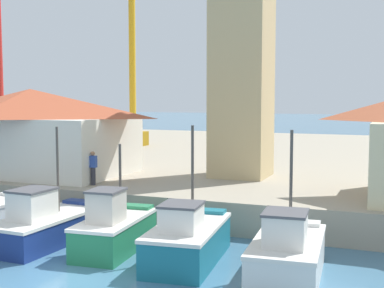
% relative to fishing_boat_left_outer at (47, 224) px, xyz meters
% --- Properties ---
extents(ground_plane, '(300.00, 300.00, 0.00)m').
position_rel_fishing_boat_left_outer_xyz_m(ground_plane, '(2.95, -2.96, -0.75)').
color(ground_plane, teal).
extents(quay_wharf, '(120.00, 40.00, 1.39)m').
position_rel_fishing_boat_left_outer_xyz_m(quay_wharf, '(2.95, 23.55, -0.05)').
color(quay_wharf, '#9E937F').
rests_on(quay_wharf, ground).
extents(fishing_boat_left_outer, '(2.27, 5.17, 4.46)m').
position_rel_fishing_boat_left_outer_xyz_m(fishing_boat_left_outer, '(0.00, 0.00, 0.00)').
color(fishing_boat_left_outer, navy).
rests_on(fishing_boat_left_outer, ground).
extents(fishing_boat_left_inner, '(2.13, 4.24, 3.88)m').
position_rel_fishing_boat_left_outer_xyz_m(fishing_boat_left_inner, '(2.91, 0.08, 0.06)').
color(fishing_boat_left_inner, '#237A4C').
rests_on(fishing_boat_left_inner, ground).
extents(fishing_boat_mid_left, '(2.55, 4.79, 4.65)m').
position_rel_fishing_boat_left_outer_xyz_m(fishing_boat_mid_left, '(5.88, -0.13, 0.04)').
color(fishing_boat_mid_left, '#196B7F').
rests_on(fishing_boat_mid_left, ground).
extents(fishing_boat_center, '(2.44, 4.66, 4.59)m').
position_rel_fishing_boat_left_outer_xyz_m(fishing_boat_center, '(9.37, -0.43, 0.03)').
color(fishing_boat_center, silver).
rests_on(fishing_boat_center, ground).
extents(clock_tower, '(3.37, 3.37, 16.42)m').
position_rel_fishing_boat_left_outer_xyz_m(clock_tower, '(4.60, 10.50, 8.47)').
color(clock_tower, tan).
rests_on(clock_tower, quay_wharf).
extents(warehouse_left, '(11.06, 6.63, 4.64)m').
position_rel_fishing_boat_left_outer_xyz_m(warehouse_left, '(-6.65, 7.56, 3.01)').
color(warehouse_left, silver).
rests_on(warehouse_left, quay_wharf).
extents(port_crane_near, '(2.11, 8.13, 21.07)m').
position_rel_fishing_boat_left_outer_xyz_m(port_crane_near, '(-16.10, 16.01, 8.69)').
color(port_crane_near, maroon).
rests_on(port_crane_near, quay_wharf).
extents(port_crane_far, '(5.45, 7.65, 17.96)m').
position_rel_fishing_boat_left_outer_xyz_m(port_crane_far, '(-8.98, 23.80, 7.61)').
color(port_crane_far, '#976E11').
rests_on(port_crane_far, quay_wharf).
extents(dock_worker_near_tower, '(0.34, 0.22, 1.62)m').
position_rel_fishing_boat_left_outer_xyz_m(dock_worker_near_tower, '(-1.18, 5.19, 1.49)').
color(dock_worker_near_tower, '#33333D').
rests_on(dock_worker_near_tower, quay_wharf).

